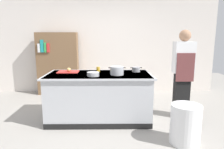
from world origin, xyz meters
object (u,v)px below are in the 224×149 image
object	(u,v)px
person_chef	(183,72)
sauce_pan	(136,69)
bookshelf	(58,64)
onion	(69,70)
mixing_bowl	(93,74)
trash_bin	(185,124)
stock_pot	(117,71)
juice_cup	(98,69)

from	to	relation	value
person_chef	sauce_pan	bearing A→B (deg)	86.32
bookshelf	onion	bearing A→B (deg)	-69.23
mixing_bowl	trash_bin	bearing A→B (deg)	-26.45
mixing_bowl	stock_pot	bearing A→B (deg)	15.52
juice_cup	person_chef	xyz separation A→B (m)	(1.65, -0.10, -0.04)
sauce_pan	bookshelf	size ratio (longest dim) A/B	0.13
mixing_bowl	person_chef	size ratio (longest dim) A/B	0.13
stock_pot	juice_cup	size ratio (longest dim) A/B	3.12
person_chef	bookshelf	bearing A→B (deg)	62.46
mixing_bowl	juice_cup	distance (m)	0.44
sauce_pan	juice_cup	size ratio (longest dim) A/B	2.28
juice_cup	bookshelf	xyz separation A→B (m)	(-1.19, 1.58, -0.10)
mixing_bowl	person_chef	distance (m)	1.75
juice_cup	stock_pot	bearing A→B (deg)	-40.69
mixing_bowl	person_chef	world-z (taller)	person_chef
mixing_bowl	trash_bin	size ratio (longest dim) A/B	0.36
stock_pot	bookshelf	xyz separation A→B (m)	(-1.56, 1.89, -0.13)
stock_pot	bookshelf	distance (m)	2.45
onion	mixing_bowl	bearing A→B (deg)	-35.02
sauce_pan	onion	bearing A→B (deg)	-176.39
onion	person_chef	distance (m)	2.22
onion	trash_bin	distance (m)	2.29
sauce_pan	bookshelf	bearing A→B (deg)	140.99
bookshelf	stock_pot	bearing A→B (deg)	-50.55
bookshelf	juice_cup	bearing A→B (deg)	-52.91
juice_cup	trash_bin	xyz separation A→B (m)	(1.36, -1.14, -0.65)
trash_bin	onion	bearing A→B (deg)	151.19
trash_bin	bookshelf	distance (m)	3.77
sauce_pan	bookshelf	distance (m)	2.51
stock_pot	juice_cup	distance (m)	0.48
stock_pot	juice_cup	world-z (taller)	stock_pot
sauce_pan	trash_bin	distance (m)	1.45
stock_pot	person_chef	xyz separation A→B (m)	(1.29, 0.21, -0.06)
juice_cup	sauce_pan	bearing A→B (deg)	0.13
juice_cup	trash_bin	bearing A→B (deg)	-39.96
sauce_pan	juice_cup	world-z (taller)	juice_cup
sauce_pan	juice_cup	xyz separation A→B (m)	(-0.75, -0.00, 0.00)
onion	mixing_bowl	size ratio (longest dim) A/B	0.36
stock_pot	sauce_pan	distance (m)	0.50
mixing_bowl	bookshelf	bearing A→B (deg)	119.29
sauce_pan	trash_bin	world-z (taller)	sauce_pan
onion	sauce_pan	bearing A→B (deg)	3.61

